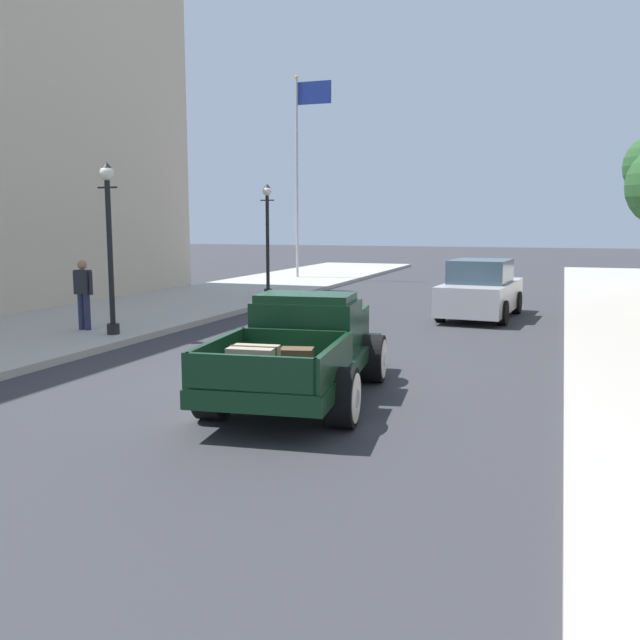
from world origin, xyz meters
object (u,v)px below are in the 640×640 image
(street_lamp_near, at_px, (109,235))
(flagpole, at_px, (301,155))
(car_background_silver, at_px, (481,291))
(pedestrian_sidewalk_left, at_px, (83,291))
(hotrod_truck_dark_green, at_px, (305,347))
(street_lamp_far, at_px, (267,231))

(street_lamp_near, xyz_separation_m, flagpole, (-1.97, 17.23, 3.39))
(car_background_silver, height_order, street_lamp_near, street_lamp_near)
(car_background_silver, relative_size, pedestrian_sidewalk_left, 2.68)
(hotrod_truck_dark_green, xyz_separation_m, street_lamp_far, (-5.97, 12.19, 1.63))
(car_background_silver, height_order, street_lamp_far, street_lamp_far)
(street_lamp_near, bearing_deg, street_lamp_far, 90.49)
(flagpole, bearing_deg, street_lamp_near, -83.49)
(hotrod_truck_dark_green, distance_m, street_lamp_near, 6.91)
(car_background_silver, height_order, pedestrian_sidewalk_left, pedestrian_sidewalk_left)
(hotrod_truck_dark_green, relative_size, pedestrian_sidewalk_left, 3.07)
(car_background_silver, bearing_deg, flagpole, 131.80)
(flagpole, bearing_deg, car_background_silver, -48.20)
(car_background_silver, bearing_deg, street_lamp_far, 163.33)
(car_background_silver, xyz_separation_m, pedestrian_sidewalk_left, (-8.48, -6.38, 0.32))
(hotrod_truck_dark_green, relative_size, car_background_silver, 1.15)
(street_lamp_near, bearing_deg, pedestrian_sidewalk_left, 162.54)
(car_background_silver, xyz_separation_m, flagpole, (-9.42, 10.53, 5.00))
(flagpole, bearing_deg, pedestrian_sidewalk_left, -86.83)
(street_lamp_near, height_order, street_lamp_far, same)
(car_background_silver, distance_m, street_lamp_near, 10.15)
(hotrod_truck_dark_green, distance_m, pedestrian_sidewalk_left, 7.79)
(car_background_silver, bearing_deg, pedestrian_sidewalk_left, -143.05)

